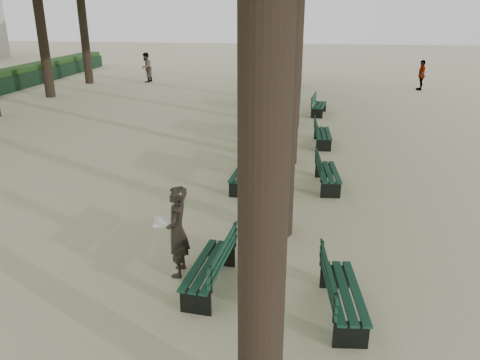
# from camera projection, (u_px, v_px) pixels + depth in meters

# --- Properties ---
(ground) EXTENTS (120.00, 120.00, 0.00)m
(ground) POSITION_uv_depth(u_px,v_px,m) (180.00, 309.00, 7.73)
(ground) COLOR #C2BD93
(ground) RESTS_ON ground
(bench_left_0) EXTENTS (0.75, 1.85, 0.92)m
(bench_left_0) POSITION_uv_depth(u_px,v_px,m) (210.00, 274.00, 8.23)
(bench_left_0) COLOR black
(bench_left_0) RESTS_ON ground
(bench_left_1) EXTENTS (0.70, 1.84, 0.92)m
(bench_left_1) POSITION_uv_depth(u_px,v_px,m) (244.00, 178.00, 12.86)
(bench_left_1) COLOR black
(bench_left_1) RESTS_ON ground
(bench_left_2) EXTENTS (0.73, 1.84, 0.92)m
(bench_left_2) POSITION_uv_depth(u_px,v_px,m) (260.00, 134.00, 17.34)
(bench_left_2) COLOR black
(bench_left_2) RESTS_ON ground
(bench_left_3) EXTENTS (0.76, 1.85, 0.92)m
(bench_left_3) POSITION_uv_depth(u_px,v_px,m) (271.00, 105.00, 22.33)
(bench_left_3) COLOR black
(bench_left_3) RESTS_ON ground
(bench_right_0) EXTENTS (0.73, 1.84, 0.92)m
(bench_right_0) POSITION_uv_depth(u_px,v_px,m) (343.00, 301.00, 7.48)
(bench_right_0) COLOR black
(bench_right_0) RESTS_ON ground
(bench_right_1) EXTENTS (0.70, 1.84, 0.92)m
(bench_right_1) POSITION_uv_depth(u_px,v_px,m) (327.00, 178.00, 12.85)
(bench_right_1) COLOR black
(bench_right_1) RESTS_ON ground
(bench_right_2) EXTENTS (0.62, 1.82, 0.92)m
(bench_right_2) POSITION_uv_depth(u_px,v_px,m) (322.00, 138.00, 16.80)
(bench_right_2) COLOR black
(bench_right_2) RESTS_ON ground
(bench_right_3) EXTENTS (0.81, 1.86, 0.92)m
(bench_right_3) POSITION_uv_depth(u_px,v_px,m) (319.00, 109.00, 21.56)
(bench_right_3) COLOR black
(bench_right_3) RESTS_ON ground
(man_with_map) EXTENTS (0.63, 0.72, 1.74)m
(man_with_map) POSITION_uv_depth(u_px,v_px,m) (177.00, 231.00, 8.46)
(man_with_map) COLOR black
(man_with_map) RESTS_ON ground
(pedestrian_a) EXTENTS (0.50, 0.97, 1.90)m
(pedestrian_a) POSITION_uv_depth(u_px,v_px,m) (146.00, 67.00, 30.74)
(pedestrian_a) COLOR #262628
(pedestrian_a) RESTS_ON ground
(pedestrian_c) EXTENTS (0.52, 1.08, 1.77)m
(pedestrian_c) POSITION_uv_depth(u_px,v_px,m) (421.00, 75.00, 27.77)
(pedestrian_c) COLOR #262628
(pedestrian_c) RESTS_ON ground
(pedestrian_b) EXTENTS (1.00, 0.97, 1.65)m
(pedestrian_b) POSITION_uv_depth(u_px,v_px,m) (295.00, 74.00, 28.84)
(pedestrian_b) COLOR #262628
(pedestrian_b) RESTS_ON ground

